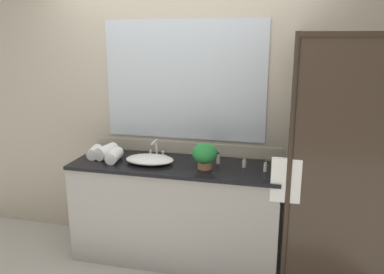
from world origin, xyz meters
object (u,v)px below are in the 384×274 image
(rolled_towel_middle, at_px, (106,152))
(rolled_towel_near_edge, at_px, (95,152))
(potted_plant, at_px, (205,154))
(amenity_bottle_conditioner, at_px, (244,163))
(faucet, at_px, (156,151))
(amenity_bottle_body_wash, at_px, (265,167))
(amenity_bottle_shampoo, at_px, (218,158))
(sink_basin, at_px, (150,159))
(rolled_towel_far_edge, at_px, (114,156))

(rolled_towel_middle, bearing_deg, rolled_towel_near_edge, -174.28)
(potted_plant, bearing_deg, amenity_bottle_conditioner, 19.17)
(faucet, xyz_separation_m, rolled_towel_near_edge, (-0.54, -0.14, -0.00))
(faucet, xyz_separation_m, potted_plant, (0.49, -0.21, 0.07))
(amenity_bottle_body_wash, distance_m, rolled_towel_near_edge, 1.53)
(faucet, distance_m, amenity_bottle_shampoo, 0.58)
(rolled_towel_middle, bearing_deg, sink_basin, -5.98)
(faucet, height_order, amenity_bottle_shampoo, faucet)
(sink_basin, relative_size, rolled_towel_middle, 1.97)
(amenity_bottle_conditioner, height_order, rolled_towel_near_edge, rolled_towel_near_edge)
(amenity_bottle_body_wash, relative_size, rolled_towel_near_edge, 0.39)
(potted_plant, distance_m, rolled_towel_far_edge, 0.82)
(sink_basin, distance_m, rolled_towel_near_edge, 0.54)
(faucet, relative_size, amenity_bottle_conditioner, 2.27)
(sink_basin, distance_m, potted_plant, 0.50)
(amenity_bottle_conditioner, bearing_deg, potted_plant, -160.83)
(amenity_bottle_body_wash, bearing_deg, potted_plant, -175.11)
(rolled_towel_near_edge, xyz_separation_m, rolled_towel_far_edge, (0.22, -0.06, 0.00))
(amenity_bottle_shampoo, distance_m, rolled_towel_middle, 1.01)
(amenity_bottle_shampoo, bearing_deg, potted_plant, -119.34)
(faucet, relative_size, rolled_towel_far_edge, 0.74)
(amenity_bottle_shampoo, height_order, rolled_towel_near_edge, rolled_towel_near_edge)
(amenity_bottle_body_wash, height_order, rolled_towel_middle, rolled_towel_middle)
(rolled_towel_near_edge, bearing_deg, amenity_bottle_shampoo, 4.54)
(amenity_bottle_body_wash, relative_size, rolled_towel_far_edge, 0.34)
(potted_plant, distance_m, amenity_bottle_body_wash, 0.50)
(rolled_towel_near_edge, xyz_separation_m, rolled_towel_middle, (0.11, 0.01, 0.01))
(rolled_towel_near_edge, bearing_deg, rolled_towel_middle, 5.72)
(amenity_bottle_conditioner, height_order, rolled_towel_middle, rolled_towel_middle)
(amenity_bottle_shampoo, distance_m, rolled_towel_near_edge, 1.12)
(faucet, height_order, amenity_bottle_body_wash, faucet)
(amenity_bottle_conditioner, relative_size, rolled_towel_far_edge, 0.33)
(faucet, distance_m, potted_plant, 0.54)
(potted_plant, bearing_deg, amenity_bottle_body_wash, 4.89)
(potted_plant, height_order, amenity_bottle_shampoo, potted_plant)
(faucet, relative_size, amenity_bottle_shampoo, 1.72)
(potted_plant, height_order, amenity_bottle_body_wash, potted_plant)
(amenity_bottle_shampoo, relative_size, amenity_bottle_body_wash, 1.26)
(amenity_bottle_shampoo, height_order, amenity_bottle_conditioner, amenity_bottle_shampoo)
(potted_plant, distance_m, amenity_bottle_conditioner, 0.34)
(rolled_towel_near_edge, distance_m, rolled_towel_middle, 0.11)
(potted_plant, height_order, rolled_towel_middle, potted_plant)
(sink_basin, height_order, rolled_towel_middle, rolled_towel_middle)
(amenity_bottle_shampoo, bearing_deg, amenity_bottle_conditioner, -10.02)
(amenity_bottle_conditioner, bearing_deg, faucet, 173.25)
(sink_basin, xyz_separation_m, amenity_bottle_body_wash, (0.99, 0.01, 0.00))
(potted_plant, bearing_deg, rolled_towel_near_edge, 176.58)
(potted_plant, height_order, amenity_bottle_conditioner, potted_plant)
(rolled_towel_near_edge, bearing_deg, potted_plant, -3.42)
(amenity_bottle_body_wash, distance_m, amenity_bottle_conditioner, 0.19)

